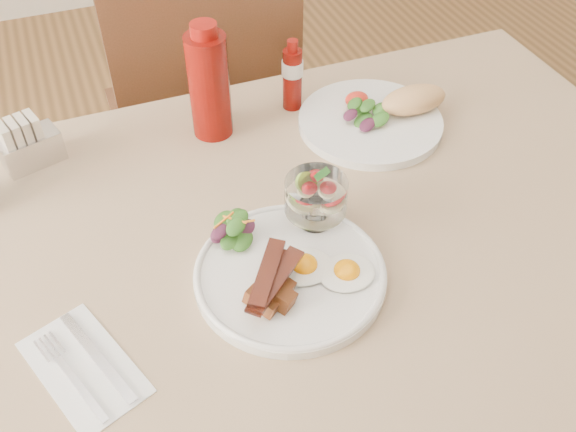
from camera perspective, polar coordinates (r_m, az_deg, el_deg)
name	(u,v)px	position (r m, az deg, el deg)	size (l,w,h in m)	color
table	(306,268)	(1.07, 1.57, -4.67)	(1.33, 0.88, 0.75)	#552E1A
chair_far	(205,118)	(1.64, -7.43, 8.63)	(0.42, 0.42, 0.93)	#552E1A
main_plate	(290,275)	(0.94, 0.18, -5.25)	(0.28, 0.28, 0.02)	white
fried_eggs	(326,269)	(0.93, 3.36, -4.69)	(0.14, 0.11, 0.02)	white
bacon_potato_pile	(273,287)	(0.88, -1.36, -6.28)	(0.11, 0.11, 0.05)	maroon
side_salad	(234,230)	(0.96, -4.83, -1.28)	(0.08, 0.07, 0.04)	#195015
fruit_cup	(316,196)	(0.96, 2.49, 1.76)	(0.10, 0.10, 0.10)	white
second_plate	(381,115)	(1.23, 8.23, 8.85)	(0.29, 0.27, 0.07)	white
ketchup_bottle	(209,84)	(1.15, -7.04, 11.56)	(0.09, 0.09, 0.22)	#630A05
hot_sauce_bottle	(292,76)	(1.23, 0.39, 12.36)	(0.04, 0.04, 0.14)	#630A05
sugar_caddy	(28,145)	(1.20, -22.11, 5.88)	(0.11, 0.08, 0.09)	silver
napkin_cutlery	(85,366)	(0.89, -17.61, -12.62)	(0.16, 0.21, 0.01)	white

